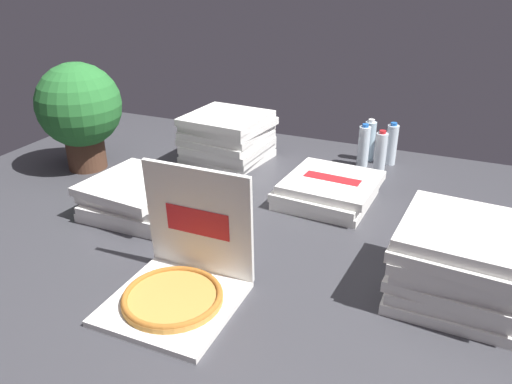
{
  "coord_description": "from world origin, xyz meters",
  "views": [
    {
      "loc": [
        0.7,
        -1.55,
        0.99
      ],
      "look_at": [
        -0.01,
        0.1,
        0.14
      ],
      "focal_mm": 34.96,
      "sensor_mm": 36.0,
      "label": 1
    }
  ],
  "objects": [
    {
      "name": "water_bottle_2",
      "position": [
        0.26,
        0.98,
        0.11
      ],
      "size": [
        0.06,
        0.06,
        0.23
      ],
      "color": "silver",
      "rests_on": "ground_plane"
    },
    {
      "name": "water_bottle_3",
      "position": [
        0.38,
        0.97,
        0.11
      ],
      "size": [
        0.06,
        0.06,
        0.23
      ],
      "color": "white",
      "rests_on": "ground_plane"
    },
    {
      "name": "pizza_stack_right_mid",
      "position": [
        -0.42,
        0.68,
        0.13
      ],
      "size": [
        0.44,
        0.44,
        0.25
      ],
      "color": "white",
      "rests_on": "ground_plane"
    },
    {
      "name": "water_bottle_1",
      "position": [
        0.35,
        0.82,
        0.11
      ],
      "size": [
        0.06,
        0.06,
        0.23
      ],
      "color": "white",
      "rests_on": "ground_plane"
    },
    {
      "name": "pizza_stack_right_near",
      "position": [
        0.2,
        0.41,
        0.05
      ],
      "size": [
        0.43,
        0.43,
        0.11
      ],
      "color": "white",
      "rests_on": "ground_plane"
    },
    {
      "name": "water_bottle_0",
      "position": [
        0.25,
        0.89,
        0.11
      ],
      "size": [
        0.06,
        0.06,
        0.23
      ],
      "color": "white",
      "rests_on": "ground_plane"
    },
    {
      "name": "pizza_stack_left_far",
      "position": [
        0.77,
        -0.09,
        0.13
      ],
      "size": [
        0.42,
        0.43,
        0.25
      ],
      "color": "white",
      "rests_on": "ground_plane"
    },
    {
      "name": "open_pizza_box",
      "position": [
        -0.04,
        -0.45,
        0.07
      ],
      "size": [
        0.38,
        0.39,
        0.4
      ],
      "color": "white",
      "rests_on": "ground_plane"
    },
    {
      "name": "potted_plant",
      "position": [
        -1.05,
        0.3,
        0.31
      ],
      "size": [
        0.41,
        0.41,
        0.54
      ],
      "color": "#513323",
      "rests_on": "ground_plane"
    },
    {
      "name": "pizza_stack_center_far",
      "position": [
        -0.5,
        0.0,
        0.07
      ],
      "size": [
        0.42,
        0.43,
        0.15
      ],
      "color": "white",
      "rests_on": "ground_plane"
    },
    {
      "name": "ground_plane",
      "position": [
        0.0,
        0.0,
        -0.01
      ],
      "size": [
        3.2,
        2.4,
        0.02
      ],
      "primitive_type": "cube",
      "color": "#38383D"
    }
  ]
}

